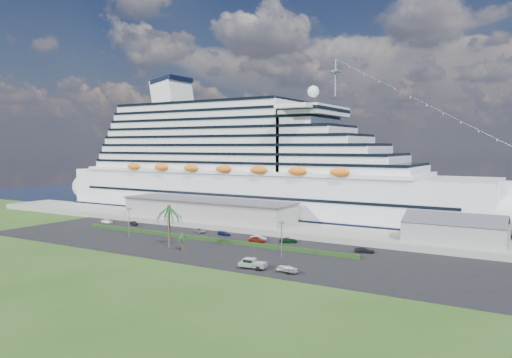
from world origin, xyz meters
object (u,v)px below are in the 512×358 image
Objects in this scene: cruise_ship at (254,171)px; pickup_truck at (252,263)px; parked_car_3 at (224,233)px; boat_trailer at (288,268)px.

cruise_ship is 81.00m from pickup_truck.
pickup_truck reaches higher than parked_car_3.
boat_trailer is at bearing 3.43° from pickup_truck.
boat_trailer is at bearing -116.35° from parked_car_3.
boat_trailer is (8.09, 0.49, -0.13)m from pickup_truck.
parked_car_3 is at bearing 141.29° from boat_trailer.
pickup_truck is 8.11m from boat_trailer.
cruise_ship is 44.73m from parked_car_3.
cruise_ship is at bearing 31.92° from parked_car_3.
pickup_truck is (41.09, -68.08, -15.43)m from cruise_ship.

